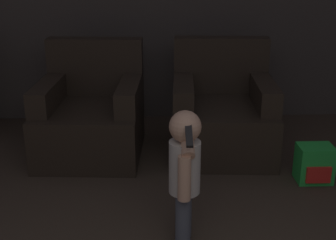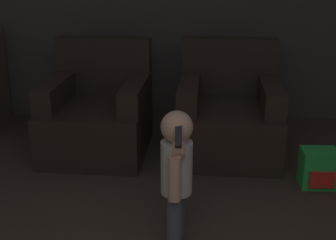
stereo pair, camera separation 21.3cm
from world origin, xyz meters
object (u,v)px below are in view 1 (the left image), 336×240
Objects in this scene: armchair_left at (92,116)px; armchair_right at (222,114)px; person_toddler at (185,168)px; toy_backpack at (314,164)px.

armchair_left and armchair_right have the same top height.
armchair_right is 1.16× the size of person_toddler.
armchair_left is at bearing 159.96° from toy_backpack.
armchair_left is at bearing -176.33° from armchair_right.
person_toddler is 1.29m from toy_backpack.
armchair_left is 1.81m from toy_backpack.
person_toddler reaches higher than toy_backpack.
person_toddler is 2.91× the size of toy_backpack.
armchair_right is 1.42m from person_toddler.
armchair_right is at bearing 134.15° from toy_backpack.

